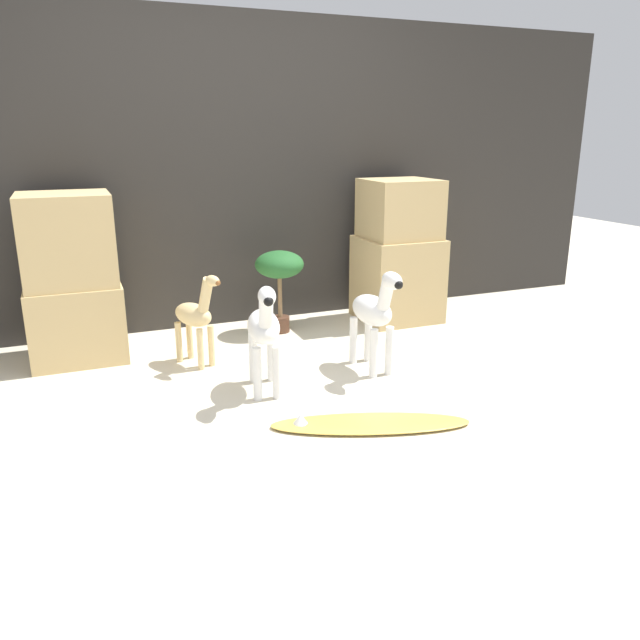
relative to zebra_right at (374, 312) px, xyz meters
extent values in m
plane|color=beige|center=(-0.49, -0.37, -0.37)|extent=(14.00, 14.00, 0.00)
cube|color=#2D2B28|center=(-0.49, 1.35, 0.73)|extent=(6.40, 0.08, 2.20)
cube|color=tan|center=(-1.65, 0.92, -0.13)|extent=(0.57, 0.53, 0.49)
cube|color=tan|center=(-1.65, 0.92, 0.40)|extent=(0.54, 0.51, 0.56)
cube|color=tan|center=(0.66, 0.92, -0.05)|extent=(0.57, 0.53, 0.63)
cube|color=tan|center=(0.66, 0.92, 0.48)|extent=(0.51, 0.48, 0.43)
cylinder|color=white|center=(0.06, -0.09, -0.22)|extent=(0.05, 0.05, 0.30)
cylinder|color=white|center=(-0.05, -0.10, -0.22)|extent=(0.05, 0.05, 0.30)
cylinder|color=white|center=(0.05, 0.17, -0.22)|extent=(0.05, 0.05, 0.30)
cylinder|color=white|center=(-0.06, 0.16, -0.22)|extent=(0.05, 0.05, 0.30)
ellipsoid|color=white|center=(0.00, 0.03, 0.00)|extent=(0.19, 0.38, 0.18)
cylinder|color=white|center=(0.00, -0.12, 0.14)|extent=(0.08, 0.14, 0.22)
ellipsoid|color=white|center=(0.01, -0.19, 0.23)|extent=(0.10, 0.17, 0.10)
sphere|color=black|center=(0.01, -0.26, 0.23)|extent=(0.05, 0.05, 0.05)
cube|color=black|center=(0.00, -0.12, 0.15)|extent=(0.02, 0.08, 0.19)
cylinder|color=white|center=(-0.67, -0.18, -0.22)|extent=(0.05, 0.05, 0.30)
cylinder|color=white|center=(-0.78, -0.16, -0.22)|extent=(0.05, 0.05, 0.30)
cylinder|color=white|center=(-0.62, 0.08, -0.22)|extent=(0.05, 0.05, 0.30)
cylinder|color=white|center=(-0.73, 0.10, -0.22)|extent=(0.05, 0.05, 0.30)
ellipsoid|color=white|center=(-0.70, -0.04, 0.00)|extent=(0.24, 0.40, 0.18)
cylinder|color=white|center=(-0.73, -0.19, 0.14)|extent=(0.10, 0.15, 0.22)
ellipsoid|color=white|center=(-0.74, -0.26, 0.23)|extent=(0.12, 0.18, 0.10)
sphere|color=black|center=(-0.76, -0.33, 0.23)|extent=(0.05, 0.05, 0.05)
cube|color=black|center=(-0.73, -0.19, 0.15)|extent=(0.03, 0.09, 0.19)
cylinder|color=#E0C184|center=(-0.89, 0.45, -0.24)|extent=(0.04, 0.04, 0.26)
cylinder|color=#E0C184|center=(-0.97, 0.41, -0.24)|extent=(0.04, 0.04, 0.26)
cylinder|color=#E0C184|center=(-0.99, 0.63, -0.24)|extent=(0.04, 0.04, 0.26)
cylinder|color=#E0C184|center=(-1.07, 0.59, -0.24)|extent=(0.04, 0.04, 0.26)
ellipsoid|color=#E0C184|center=(-0.98, 0.52, -0.05)|extent=(0.27, 0.33, 0.14)
cylinder|color=#E0C184|center=(-0.92, 0.41, 0.09)|extent=(0.12, 0.15, 0.24)
ellipsoid|color=#E0C184|center=(-0.89, 0.35, 0.20)|extent=(0.10, 0.12, 0.07)
sphere|color=brown|center=(-0.87, 0.31, 0.19)|extent=(0.03, 0.03, 0.03)
cylinder|color=#513323|center=(-0.28, 0.94, -0.31)|extent=(0.13, 0.13, 0.11)
cylinder|color=brown|center=(-0.28, 0.94, -0.11)|extent=(0.03, 0.03, 0.29)
ellipsoid|color=#235B28|center=(-0.28, 0.94, 0.13)|extent=(0.35, 0.35, 0.19)
ellipsoid|color=gold|center=(-0.35, -0.68, -0.35)|extent=(1.02, 0.56, 0.03)
cone|color=white|center=(-0.68, -0.56, -0.32)|extent=(0.09, 0.09, 0.05)
camera|label=1|loc=(-1.64, -3.18, 1.03)|focal=35.00mm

